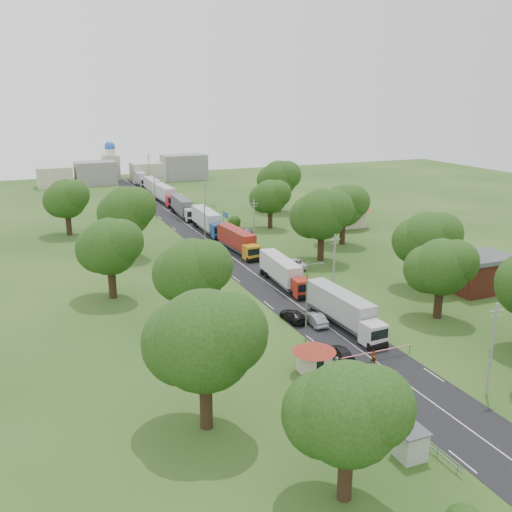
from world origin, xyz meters
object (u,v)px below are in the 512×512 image
truck_0 (344,310)px  car_lane_mid (315,319)px  pedestrian_near (374,358)px  guard_booth (314,353)px  info_sign (226,218)px  boom_barrier (364,355)px  car_lane_front (341,353)px

truck_0 → car_lane_mid: truck_0 is taller
pedestrian_near → car_lane_mid: bearing=89.9°
car_lane_mid → pedestrian_near: size_ratio=2.47×
truck_0 → car_lane_mid: 3.62m
guard_booth → info_sign: size_ratio=1.07×
car_lane_mid → pedestrian_near: 11.85m
boom_barrier → pedestrian_near: bearing=-57.2°
boom_barrier → car_lane_mid: (0.28, 10.90, -0.18)m
boom_barrier → truck_0: size_ratio=0.64×
boom_barrier → pedestrian_near: pedestrian_near is taller
boom_barrier → car_lane_mid: bearing=88.5°
boom_barrier → info_sign: info_sign is taller
guard_booth → car_lane_front: bearing=22.3°
boom_barrier → pedestrian_near: size_ratio=5.27×
boom_barrier → car_lane_front: 2.39m
car_lane_front → pedestrian_near: size_ratio=2.29×
guard_booth → pedestrian_near: (6.45, -0.94, -1.29)m
boom_barrier → info_sign: 60.39m
info_sign → car_lane_mid: 49.55m
info_sign → truck_0: bearing=-93.9°
info_sign → car_lane_mid: info_sign is taller
car_lane_mid → info_sign: bearing=-95.3°
boom_barrier → car_lane_front: (-1.64, 1.72, -0.21)m
info_sign → car_lane_front: 58.90m
boom_barrier → guard_booth: guard_booth is taller
truck_0 → pedestrian_near: truck_0 is taller
truck_0 → car_lane_front: 8.97m
car_lane_mid → pedestrian_near: (0.33, -11.84, 0.16)m
guard_booth → pedestrian_near: bearing=-8.3°
car_lane_front → truck_0: bearing=-117.6°
pedestrian_near → car_lane_front: bearing=128.5°
boom_barrier → info_sign: (6.56, 60.00, 2.11)m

